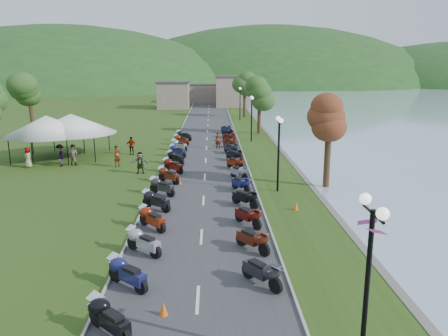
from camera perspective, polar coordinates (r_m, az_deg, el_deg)
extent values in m
cube|color=#3B3B3E|center=(51.10, -2.23, 3.84)|extent=(7.00, 120.00, 0.02)
cube|color=gray|center=(95.63, -3.20, 9.70)|extent=(18.00, 16.00, 5.00)
imported|color=slate|center=(37.99, -13.70, 0.17)|extent=(0.79, 0.81, 1.80)
imported|color=slate|center=(39.76, -19.01, 0.39)|extent=(0.99, 0.74, 1.81)
imported|color=slate|center=(39.63, -20.49, 0.23)|extent=(0.82, 1.31, 1.88)
cone|color=#F2590C|center=(15.77, -7.89, -17.79)|extent=(0.31, 0.31, 0.48)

